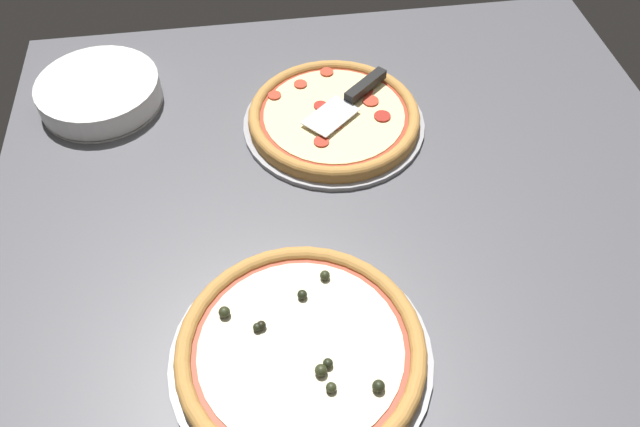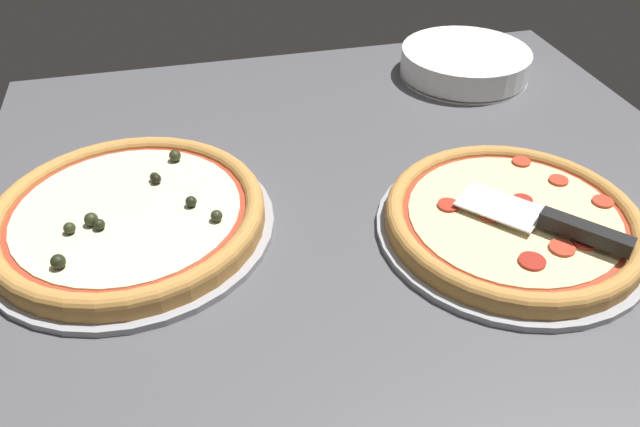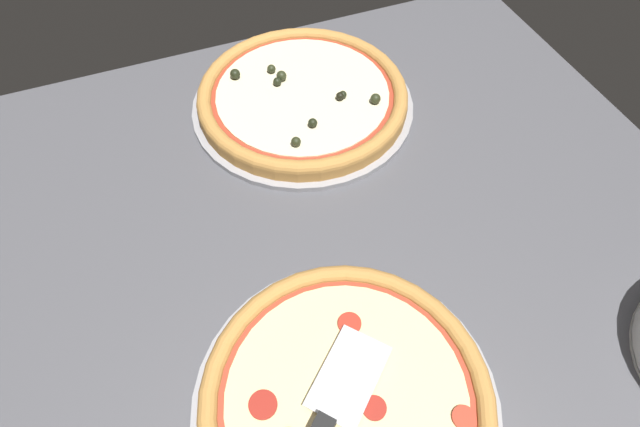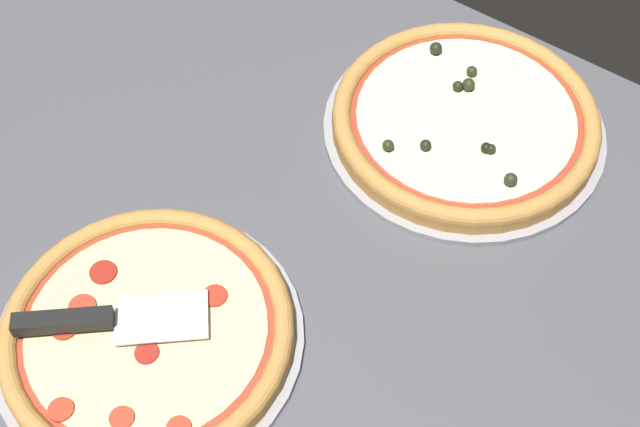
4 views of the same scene
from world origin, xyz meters
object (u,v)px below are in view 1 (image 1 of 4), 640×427
(pizza_back, at_px, (301,350))
(serving_spatula, at_px, (357,93))
(plate_stack, at_px, (100,92))
(pizza_front, at_px, (334,116))

(pizza_back, bearing_deg, serving_spatula, -108.77)
(serving_spatula, distance_m, plate_stack, 0.54)
(pizza_back, distance_m, serving_spatula, 0.58)
(pizza_front, height_order, pizza_back, pizza_back)
(pizza_back, relative_size, serving_spatula, 1.89)
(serving_spatula, bearing_deg, pizza_back, 71.23)
(pizza_front, xyz_separation_m, serving_spatula, (-0.05, -0.04, 0.02))
(serving_spatula, xyz_separation_m, plate_stack, (0.53, -0.10, -0.02))
(serving_spatula, relative_size, plate_stack, 0.78)
(plate_stack, bearing_deg, pizza_back, 117.73)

